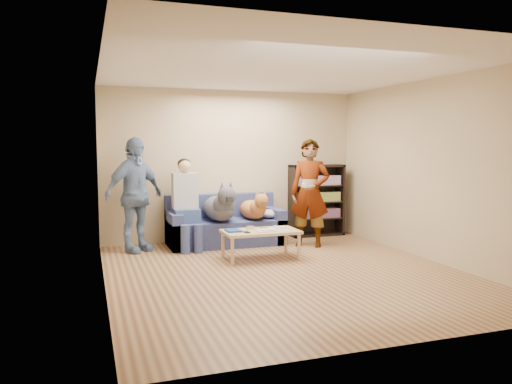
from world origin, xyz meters
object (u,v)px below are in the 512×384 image
object	(u,v)px
person_seated	(186,200)
dog_tan	(254,208)
person_standing_right	(310,193)
notebook_blue	(233,230)
sofa	(225,227)
bookshelf	(316,199)
camera_silver	(250,228)
coffee_table	(261,233)
dog_gray	(220,207)
person_standing_left	(134,195)

from	to	relation	value
person_seated	dog_tan	xyz separation A→B (m)	(1.12, -0.10, -0.16)
person_standing_right	notebook_blue	bearing A→B (deg)	-125.04
sofa	person_seated	distance (m)	0.84
person_seated	bookshelf	distance (m)	2.50
camera_silver	coffee_table	distance (m)	0.18
sofa	coffee_table	world-z (taller)	sofa
sofa	dog_gray	bearing A→B (deg)	-119.04
person_standing_left	person_seated	distance (m)	0.81
coffee_table	camera_silver	bearing A→B (deg)	135.00
dog_tan	person_standing_left	bearing A→B (deg)	177.10
bookshelf	person_seated	bearing A→B (deg)	-171.70
camera_silver	bookshelf	size ratio (longest dim) A/B	0.08
person_standing_right	dog_tan	bearing A→B (deg)	-171.25
dog_tan	sofa	bearing A→B (deg)	153.06
dog_gray	bookshelf	bearing A→B (deg)	13.92
camera_silver	person_seated	bearing A→B (deg)	127.75
camera_silver	sofa	bearing A→B (deg)	94.53
person_seated	person_standing_left	bearing A→B (deg)	-179.81
person_seated	bookshelf	world-z (taller)	person_seated
coffee_table	bookshelf	xyz separation A→B (m)	(1.59, 1.46, 0.31)
person_standing_right	sofa	size ratio (longest dim) A/B	0.92
person_standing_left	bookshelf	bearing A→B (deg)	-26.85
notebook_blue	coffee_table	distance (m)	0.41
camera_silver	dog_tan	distance (m)	0.97
sofa	notebook_blue	bearing A→B (deg)	-99.27
person_seated	dog_gray	world-z (taller)	person_seated
person_standing_right	person_standing_left	distance (m)	2.79
coffee_table	bookshelf	distance (m)	2.18
person_standing_right	notebook_blue	world-z (taller)	person_standing_right
person_standing_right	person_standing_left	bearing A→B (deg)	-156.02
person_seated	coffee_table	world-z (taller)	person_seated
notebook_blue	person_seated	world-z (taller)	person_seated
sofa	dog_gray	distance (m)	0.48
notebook_blue	bookshelf	size ratio (longest dim) A/B	0.20
dog_gray	dog_tan	world-z (taller)	dog_gray
notebook_blue	bookshelf	bearing A→B (deg)	35.31
dog_tan	bookshelf	bearing A→B (deg)	18.78
person_standing_right	person_seated	world-z (taller)	person_standing_right
dog_gray	dog_tan	bearing A→B (deg)	1.94
person_standing_left	person_seated	xyz separation A→B (m)	(0.81, 0.00, -0.12)
person_seated	dog_tan	bearing A→B (deg)	-5.11
person_standing_left	dog_tan	bearing A→B (deg)	-36.06
bookshelf	person_standing_left	bearing A→B (deg)	-173.68
notebook_blue	camera_silver	size ratio (longest dim) A/B	2.36
sofa	dog_gray	size ratio (longest dim) A/B	1.49
person_standing_left	dog_tan	xyz separation A→B (m)	(1.92, -0.10, -0.28)
person_standing_left	bookshelf	world-z (taller)	person_standing_left
notebook_blue	dog_tan	bearing A→B (deg)	56.12
notebook_blue	person_standing_left	bearing A→B (deg)	140.81
bookshelf	dog_gray	bearing A→B (deg)	-166.08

